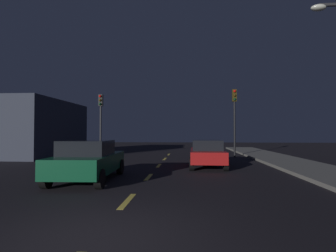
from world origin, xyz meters
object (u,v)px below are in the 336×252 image
at_px(traffic_signal_right, 234,110).
at_px(car_adjacent_lane, 88,160).
at_px(car_stopped_ahead, 207,153).
at_px(traffic_signal_left, 101,113).

distance_m(traffic_signal_right, car_adjacent_lane, 12.73).
distance_m(traffic_signal_right, car_stopped_ahead, 6.69).
height_order(traffic_signal_left, car_stopped_ahead, traffic_signal_left).
distance_m(car_stopped_ahead, car_adjacent_lane, 6.59).
height_order(traffic_signal_left, traffic_signal_right, traffic_signal_right).
relative_size(car_stopped_ahead, car_adjacent_lane, 1.05).
xyz_separation_m(traffic_signal_right, car_adjacent_lane, (-7.19, -10.14, -2.75)).
height_order(traffic_signal_left, car_adjacent_lane, traffic_signal_left).
bearing_deg(car_stopped_ahead, traffic_signal_right, 66.41).
height_order(traffic_signal_right, car_stopped_ahead, traffic_signal_right).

